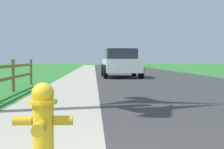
{
  "coord_description": "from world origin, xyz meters",
  "views": [
    {
      "loc": [
        -0.14,
        -1.74,
        1.03
      ],
      "look_at": [
        0.31,
        6.11,
        0.66
      ],
      "focal_mm": 51.2,
      "sensor_mm": 36.0,
      "label": 1
    }
  ],
  "objects": [
    {
      "name": "road_asphalt",
      "position": [
        3.5,
        27.0,
        0.0
      ],
      "size": [
        7.0,
        66.0,
        0.01
      ],
      "primitive_type": "cube",
      "color": "#363636",
      "rests_on": "ground"
    },
    {
      "name": "grass_verge",
      "position": [
        -4.5,
        27.0,
        0.01
      ],
      "size": [
        5.0,
        66.0,
        0.0
      ],
      "primitive_type": "cube",
      "color": "#2E762E",
      "rests_on": "ground"
    },
    {
      "name": "fire_hydrant",
      "position": [
        -0.66,
        1.5,
        0.4
      ],
      "size": [
        0.6,
        0.5,
        0.8
      ],
      "color": "yellow",
      "rests_on": "ground"
    },
    {
      "name": "ground_plane",
      "position": [
        0.0,
        25.0,
        0.0
      ],
      "size": [
        120.0,
        120.0,
        0.0
      ],
      "primitive_type": "plane",
      "color": "#2E762E"
    },
    {
      "name": "parked_suv_white",
      "position": [
        1.44,
        16.84,
        0.82
      ],
      "size": [
        2.23,
        4.37,
        1.66
      ],
      "color": "white",
      "rests_on": "ground"
    },
    {
      "name": "curb_concrete",
      "position": [
        -3.0,
        27.0,
        0.0
      ],
      "size": [
        6.0,
        66.0,
        0.01
      ],
      "primitive_type": "cube",
      "color": "#A8A292",
      "rests_on": "ground"
    }
  ]
}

